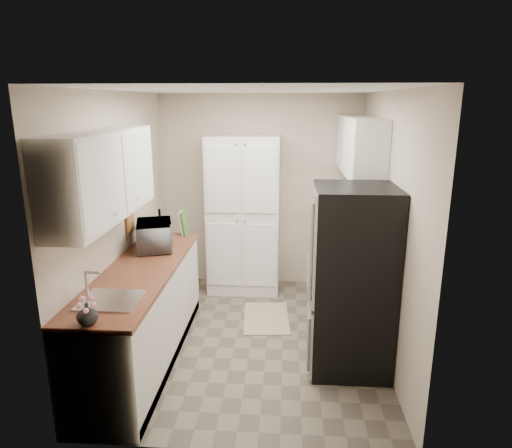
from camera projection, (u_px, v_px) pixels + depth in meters
name	position (u px, v px, depth m)	size (l,w,h in m)	color
ground	(251.00, 338.00, 4.77)	(3.20, 3.20, 0.00)	#665B4C
room_shell	(249.00, 185.00, 4.34)	(2.64, 3.24, 2.52)	beige
pantry_cabinet	(244.00, 215.00, 5.79)	(0.90, 0.55, 2.00)	silver
base_cabinet_left	(144.00, 316.00, 4.31)	(0.60, 2.30, 0.88)	silver
countertop_left	(140.00, 270.00, 4.19)	(0.63, 2.33, 0.04)	brown
base_cabinet_right	(337.00, 262.00, 5.74)	(0.60, 0.80, 0.88)	silver
countertop_right	(339.00, 227.00, 5.62)	(0.63, 0.83, 0.04)	brown
electric_range	(343.00, 284.00, 4.96)	(0.71, 0.78, 1.13)	#B7B7BC
refrigerator	(352.00, 280.00, 4.10)	(0.70, 0.72, 1.70)	#B7B7BC
microwave	(155.00, 235.00, 4.71)	(0.51, 0.35, 0.28)	silver
wine_bottle	(160.00, 227.00, 4.95)	(0.08, 0.08, 0.33)	black
flower_vase	(87.00, 314.00, 3.12)	(0.15, 0.15, 0.15)	silver
cutting_board	(185.00, 222.00, 5.22)	(0.02, 0.23, 0.28)	#3E8231
toaster_oven	(334.00, 215.00, 5.64)	(0.34, 0.44, 0.25)	#AAAAAF
fruit_basket	(333.00, 199.00, 5.62)	(0.29, 0.29, 0.12)	#D78B01
kitchen_mat	(266.00, 318.00, 5.21)	(0.50, 0.80, 0.01)	tan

